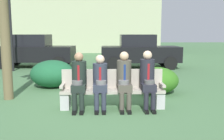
{
  "coord_description": "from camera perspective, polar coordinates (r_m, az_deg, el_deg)",
  "views": [
    {
      "loc": [
        0.1,
        -6.06,
        1.77
      ],
      "look_at": [
        0.34,
        0.13,
        0.85
      ],
      "focal_mm": 40.42,
      "sensor_mm": 36.0,
      "label": 1
    }
  ],
  "objects": [
    {
      "name": "seated_man_centerleft",
      "position": [
        5.81,
        -2.69,
        -2.13
      ],
      "size": [
        0.34,
        0.72,
        1.26
      ],
      "color": "#2D3342",
      "rests_on": "ground"
    },
    {
      "name": "park_bench",
      "position": [
        6.0,
        0.13,
        -4.36
      ],
      "size": [
        2.42,
        0.44,
        0.9
      ],
      "color": "#B7AD9E",
      "rests_on": "ground"
    },
    {
      "name": "shrub_mid_lawn",
      "position": [
        8.45,
        -13.3,
        -0.82
      ],
      "size": [
        1.42,
        1.3,
        0.89
      ],
      "primitive_type": "ellipsoid",
      "color": "#1D5B35",
      "rests_on": "ground"
    },
    {
      "name": "parked_car_near",
      "position": [
        13.54,
        -17.05,
        4.13
      ],
      "size": [
        4.0,
        1.94,
        1.68
      ],
      "color": "black",
      "rests_on": "ground"
    },
    {
      "name": "shrub_near_bench",
      "position": [
        7.51,
        10.19,
        -2.29
      ],
      "size": [
        1.24,
        1.13,
        0.77
      ],
      "primitive_type": "ellipsoid",
      "color": "#34701F",
      "rests_on": "ground"
    },
    {
      "name": "street_lamp",
      "position": [
        12.48,
        -21.97,
        10.0
      ],
      "size": [
        0.24,
        0.24,
        3.66
      ],
      "color": "black",
      "rests_on": "ground"
    },
    {
      "name": "seated_man_rightmost",
      "position": [
        5.9,
        8.1,
        -1.58
      ],
      "size": [
        0.34,
        0.72,
        1.36
      ],
      "color": "#23232D",
      "rests_on": "ground"
    },
    {
      "name": "seated_man_leftmost",
      "position": [
        5.83,
        -7.52,
        -1.86
      ],
      "size": [
        0.34,
        0.72,
        1.32
      ],
      "color": "#1E2823",
      "rests_on": "ground"
    },
    {
      "name": "building_backdrop",
      "position": [
        26.65,
        -8.36,
        15.41
      ],
      "size": [
        16.48,
        9.0,
        10.03
      ],
      "color": "#AFB78F",
      "rests_on": "ground"
    },
    {
      "name": "seated_man_centerright",
      "position": [
        5.83,
        2.81,
        -1.73
      ],
      "size": [
        0.34,
        0.72,
        1.34
      ],
      "color": "#4C473D",
      "rests_on": "ground"
    },
    {
      "name": "ground_plane",
      "position": [
        6.31,
        -3.09,
        -7.84
      ],
      "size": [
        80.0,
        80.0,
        0.0
      ],
      "primitive_type": "plane",
      "color": "#497349"
    },
    {
      "name": "parked_car_far",
      "position": [
        12.84,
        6.24,
        4.23
      ],
      "size": [
        3.91,
        1.72,
        1.68
      ],
      "color": "black",
      "rests_on": "ground"
    }
  ]
}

